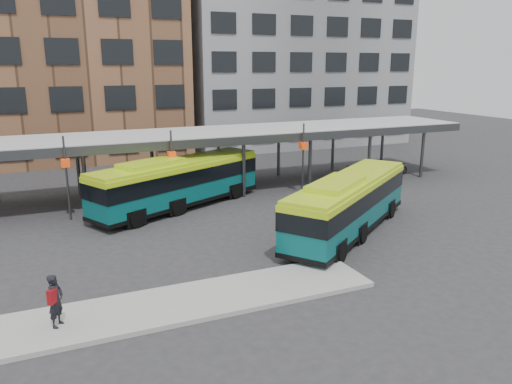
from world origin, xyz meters
The scene contains 9 objects.
ground centered at (0.00, 0.00, 0.00)m, with size 120.00×120.00×0.00m, color #28282B.
boarding_island centered at (-5.50, -3.00, 0.09)m, with size 14.00×3.00×0.18m, color gray.
canopy centered at (-0.06, 12.87, 3.91)m, with size 40.00×6.53×4.80m.
building_brick centered at (-10.00, 32.00, 11.00)m, with size 26.00×14.00×22.00m, color brown.
building_grey centered at (16.00, 32.00, 10.00)m, with size 24.00×14.00×20.00m, color slate.
bus_front centered at (4.22, 1.49, 1.66)m, with size 10.80×8.73×3.18m.
bus_rear centered at (-2.71, 9.60, 1.68)m, with size 11.58×7.43×3.23m.
pedestrian centered at (-10.21, -3.09, 1.11)m, with size 0.72×0.79×1.82m.
bike_rack centered at (13.27, 12.01, 0.47)m, with size 6.86×1.43×1.03m.
Camera 1 is at (-10.14, -19.42, 8.62)m, focal length 35.00 mm.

